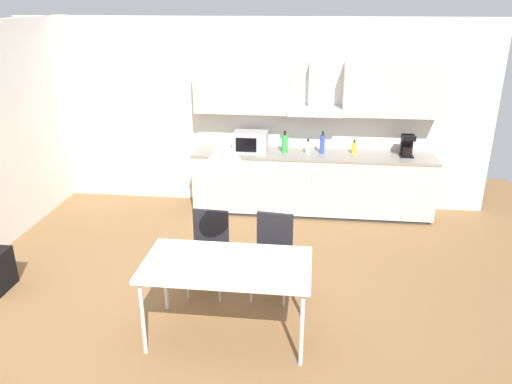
# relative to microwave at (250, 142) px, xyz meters

# --- Properties ---
(ground_plane) EXTENTS (8.59, 8.88, 0.02)m
(ground_plane) POSITION_rel_microwave_xyz_m (-0.05, -2.65, -1.04)
(ground_plane) COLOR brown
(wall_back) EXTENTS (6.87, 0.10, 2.70)m
(wall_back) POSITION_rel_microwave_xyz_m (-0.05, 0.36, 0.32)
(wall_back) COLOR silver
(wall_back) RESTS_ON ground_plane
(kitchen_counter) EXTENTS (3.40, 0.65, 0.89)m
(kitchen_counter) POSITION_rel_microwave_xyz_m (0.89, 0.00, -0.58)
(kitchen_counter) COLOR #333333
(kitchen_counter) RESTS_ON ground_plane
(backsplash_tile) EXTENTS (3.38, 0.02, 0.46)m
(backsplash_tile) POSITION_rel_microwave_xyz_m (0.89, 0.30, 0.09)
(backsplash_tile) COLOR silver
(backsplash_tile) RESTS_ON kitchen_counter
(upper_wall_cabinets) EXTENTS (3.38, 0.40, 0.71)m
(upper_wall_cabinets) POSITION_rel_microwave_xyz_m (0.89, 0.15, 0.73)
(upper_wall_cabinets) COLOR beige
(microwave) EXTENTS (0.48, 0.35, 0.28)m
(microwave) POSITION_rel_microwave_xyz_m (0.00, 0.00, 0.00)
(microwave) COLOR #ADADB2
(microwave) RESTS_ON kitchen_counter
(coffee_maker) EXTENTS (0.18, 0.19, 0.30)m
(coffee_maker) POSITION_rel_microwave_xyz_m (2.17, 0.03, 0.01)
(coffee_maker) COLOR black
(coffee_maker) RESTS_ON kitchen_counter
(bottle_blue) EXTENTS (0.07, 0.07, 0.32)m
(bottle_blue) POSITION_rel_microwave_xyz_m (1.01, 0.01, -0.00)
(bottle_blue) COLOR blue
(bottle_blue) RESTS_ON kitchen_counter
(bottle_white) EXTENTS (0.07, 0.07, 0.21)m
(bottle_white) POSITION_rel_microwave_xyz_m (0.82, -0.01, -0.05)
(bottle_white) COLOR white
(bottle_white) RESTS_ON kitchen_counter
(bottle_green) EXTENTS (0.08, 0.08, 0.31)m
(bottle_green) POSITION_rel_microwave_xyz_m (0.49, -0.00, -0.01)
(bottle_green) COLOR green
(bottle_green) RESTS_ON kitchen_counter
(bottle_yellow) EXTENTS (0.06, 0.06, 0.20)m
(bottle_yellow) POSITION_rel_microwave_xyz_m (1.46, 0.06, -0.06)
(bottle_yellow) COLOR yellow
(bottle_yellow) RESTS_ON kitchen_counter
(dining_table) EXTENTS (1.49, 0.80, 0.76)m
(dining_table) POSITION_rel_microwave_xyz_m (0.17, -2.98, -0.33)
(dining_table) COLOR silver
(dining_table) RESTS_ON ground_plane
(chair_far_left) EXTENTS (0.43, 0.43, 0.87)m
(chair_far_left) POSITION_rel_microwave_xyz_m (-0.16, -2.20, -0.50)
(chair_far_left) COLOR black
(chair_far_left) RESTS_ON ground_plane
(chair_far_right) EXTENTS (0.44, 0.44, 0.87)m
(chair_far_right) POSITION_rel_microwave_xyz_m (0.51, -2.20, -0.50)
(chair_far_right) COLOR black
(chair_far_right) RESTS_ON ground_plane
(pendant_lamp) EXTENTS (0.32, 0.32, 0.22)m
(pendant_lamp) POSITION_rel_microwave_xyz_m (0.17, -2.98, 0.75)
(pendant_lamp) COLOR silver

